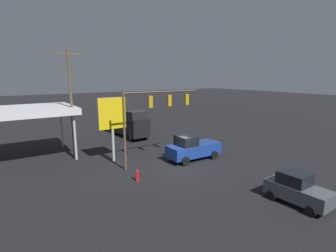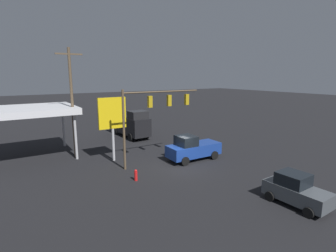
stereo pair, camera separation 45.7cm
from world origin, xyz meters
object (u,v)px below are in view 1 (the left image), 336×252
Objects in this scene: pickup_parked at (192,148)px; fire_hydrant at (137,175)px; price_sign at (112,116)px; delivery_truck at (129,124)px; traffic_signal_assembly at (154,108)px; utility_pole at (71,101)px; hatchback_crossing at (297,189)px.

fire_hydrant is (6.69, 1.68, -0.67)m from pickup_parked.
delivery_truck is (-5.43, -7.91, -2.55)m from price_sign.
price_sign is (2.79, -2.74, -0.78)m from traffic_signal_assembly.
utility_pole is 12.17m from pickup_parked.
price_sign is 15.85m from hatchback_crossing.
traffic_signal_assembly is at bearing -164.62° from hatchback_crossing.
traffic_signal_assembly is at bearing -15.26° from pickup_parked.
hatchback_crossing is (-3.52, 11.42, -4.08)m from traffic_signal_assembly.
utility_pole is at bearing -47.71° from price_sign.
pickup_parked is 11.76m from delivery_truck.
pickup_parked is at bearing 143.09° from utility_pole.
utility_pole is 19.95m from hatchback_crossing.
traffic_signal_assembly reaches higher than price_sign.
price_sign reaches higher than pickup_parked.
traffic_signal_assembly is 6.21m from fire_hydrant.
fire_hydrant is at bearing 15.47° from pickup_parked.
pickup_parked is 0.76× the size of delivery_truck.
hatchback_crossing is at bearing 127.53° from fire_hydrant.
delivery_truck is (0.91, -11.71, 0.58)m from pickup_parked.
delivery_truck is (0.89, -22.07, 0.75)m from hatchback_crossing.
delivery_truck is at bearing -113.37° from fire_hydrant.
pickup_parked is 10.36m from hatchback_crossing.
utility_pole is at bearing -153.94° from hatchback_crossing.
pickup_parked is at bearing 178.12° from hatchback_crossing.
utility_pole is 10.25m from delivery_truck.
delivery_truck reaches higher than fire_hydrant.
delivery_truck reaches higher than pickup_parked.
price_sign reaches higher than delivery_truck.
utility_pole reaches higher than delivery_truck.
price_sign is at bearing 132.29° from utility_pole.
hatchback_crossing is at bearing 91.28° from pickup_parked.
hatchback_crossing is (-9.06, 17.18, -4.52)m from utility_pole.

